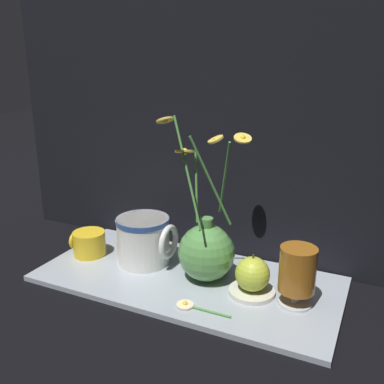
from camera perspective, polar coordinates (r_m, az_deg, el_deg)
ground_plane at (r=1.02m, az=-0.67°, el=-11.83°), size 6.00×6.00×0.00m
shelf at (r=1.02m, az=-0.67°, el=-11.54°), size 0.69×0.32×0.01m
backdrop_wall at (r=1.05m, az=3.70°, el=20.24°), size 1.19×0.02×1.10m
vase_with_flowers at (r=0.97m, az=1.92°, el=-7.77°), size 0.16×0.18×0.38m
yellow_mug at (r=1.14m, az=-13.61°, el=-6.65°), size 0.09×0.08×0.06m
ceramic_pitcher at (r=1.06m, az=-6.40°, el=-6.15°), size 0.15×0.13×0.13m
tea_glass at (r=0.90m, az=13.87°, el=-10.24°), size 0.07×0.07×0.13m
saucer_plate at (r=0.95m, az=7.96°, el=-13.01°), size 0.10×0.10×0.01m
orange_fruit at (r=0.93m, az=8.07°, el=-10.76°), size 0.07×0.07×0.08m
loose_daisy at (r=0.90m, az=-0.11°, el=-15.00°), size 0.12×0.04×0.01m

